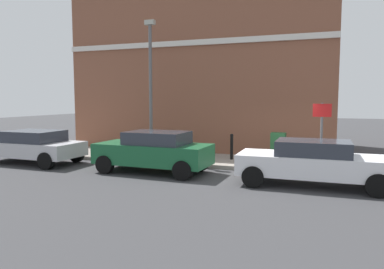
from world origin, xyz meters
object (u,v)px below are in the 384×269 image
(car_white, at_px, (313,162))
(car_green, at_px, (154,151))
(lamppost, at_px, (151,82))
(bollard_far_kerb, at_px, (187,148))
(utility_cabinet, at_px, (278,149))
(bollard_near_cabinet, at_px, (232,146))
(car_silver, at_px, (32,146))
(street_sign, at_px, (322,126))

(car_white, distance_m, car_green, 5.31)
(car_white, bearing_deg, lamppost, -23.89)
(bollard_far_kerb, bearing_deg, utility_cabinet, -71.45)
(car_green, xyz_separation_m, bollard_near_cabinet, (2.82, -2.07, -0.06))
(lamppost, bearing_deg, bollard_far_kerb, -118.13)
(car_green, height_order, utility_cabinet, car_green)
(car_green, height_order, bollard_far_kerb, car_green)
(bollard_far_kerb, relative_size, lamppost, 0.18)
(car_white, relative_size, lamppost, 0.77)
(bollard_near_cabinet, xyz_separation_m, lamppost, (-0.10, 3.55, 2.60))
(utility_cabinet, bearing_deg, car_green, 124.79)
(car_white, bearing_deg, utility_cabinet, -65.07)
(car_green, xyz_separation_m, bollard_far_kerb, (1.61, -0.60, -0.06))
(car_silver, relative_size, street_sign, 1.78)
(utility_cabinet, height_order, street_sign, street_sign)
(car_white, height_order, utility_cabinet, car_white)
(car_white, distance_m, street_sign, 2.01)
(car_white, bearing_deg, car_green, -2.58)
(car_green, bearing_deg, car_silver, 1.47)
(bollard_near_cabinet, relative_size, lamppost, 0.18)
(lamppost, bearing_deg, street_sign, -98.95)
(car_white, height_order, bollard_near_cabinet, car_white)
(street_sign, bearing_deg, bollard_near_cabinet, 70.67)
(utility_cabinet, distance_m, lamppost, 6.00)
(bollard_far_kerb, bearing_deg, lamppost, 61.87)
(lamppost, bearing_deg, car_silver, 125.03)
(bollard_near_cabinet, bearing_deg, car_green, 143.75)
(car_white, relative_size, street_sign, 1.92)
(bollard_near_cabinet, xyz_separation_m, street_sign, (-1.19, -3.41, 0.96))
(car_silver, bearing_deg, car_green, -179.57)
(car_green, height_order, street_sign, street_sign)
(bollard_near_cabinet, xyz_separation_m, bollard_far_kerb, (-1.21, 1.47, 0.00))
(car_silver, height_order, lamppost, lamppost)
(utility_cabinet, relative_size, lamppost, 0.20)
(car_green, xyz_separation_m, street_sign, (1.62, -5.47, 0.89))
(bollard_near_cabinet, bearing_deg, lamppost, 91.61)
(utility_cabinet, bearing_deg, lamppost, 89.99)
(car_silver, height_order, utility_cabinet, car_silver)
(car_white, bearing_deg, street_sign, -96.36)
(car_white, height_order, lamppost, lamppost)
(car_green, distance_m, street_sign, 5.78)
(street_sign, bearing_deg, lamppost, 81.05)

